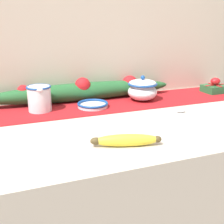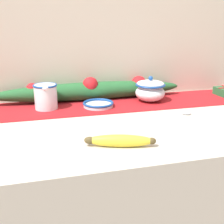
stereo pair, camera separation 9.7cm
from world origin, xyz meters
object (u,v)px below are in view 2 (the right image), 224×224
small_dish (98,104)px  banana (120,141)px  sugar_bowl (150,90)px  cream_pitcher (46,96)px  spoon (184,114)px

small_dish → banana: banana is taller
sugar_bowl → cream_pitcher: bearing=179.8°
sugar_bowl → small_dish: sugar_bowl is taller
cream_pitcher → sugar_bowl: (0.46, -0.00, -0.00)m
cream_pitcher → small_dish: (0.21, -0.03, -0.05)m
small_dish → banana: (-0.02, -0.40, 0.01)m
banana → small_dish: bearing=87.2°
small_dish → banana: 0.41m
cream_pitcher → sugar_bowl: bearing=-0.2°
sugar_bowl → banana: sugar_bowl is taller
small_dish → banana: bearing=-92.8°
small_dish → spoon: bearing=-31.4°
cream_pitcher → banana: bearing=-65.6°
banana → sugar_bowl: bearing=58.4°
sugar_bowl → banana: size_ratio=0.65×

